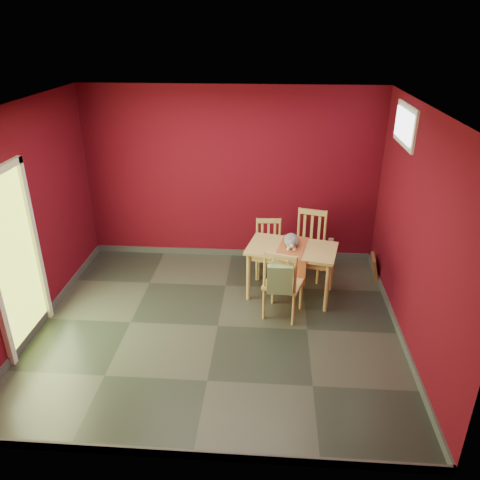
# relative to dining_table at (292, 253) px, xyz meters

# --- Properties ---
(ground) EXTENTS (4.50, 4.50, 0.00)m
(ground) POSITION_rel_dining_table_xyz_m (-0.93, -0.83, -0.64)
(ground) COLOR #2D342D
(ground) RESTS_ON ground
(room_shell) EXTENTS (4.50, 4.50, 4.50)m
(room_shell) POSITION_rel_dining_table_xyz_m (-0.93, -0.83, -0.59)
(room_shell) COLOR #560816
(room_shell) RESTS_ON ground
(doorway) EXTENTS (0.06, 1.01, 2.13)m
(doorway) POSITION_rel_dining_table_xyz_m (-3.15, -1.23, 0.48)
(doorway) COLOR #B7D838
(doorway) RESTS_ON ground
(window) EXTENTS (0.05, 0.90, 0.50)m
(window) POSITION_rel_dining_table_xyz_m (1.30, 0.17, 1.71)
(window) COLOR white
(window) RESTS_ON room_shell
(outlet_plate) EXTENTS (0.08, 0.02, 0.12)m
(outlet_plate) POSITION_rel_dining_table_xyz_m (0.67, 1.15, -0.34)
(outlet_plate) COLOR silver
(outlet_plate) RESTS_ON room_shell
(dining_table) EXTENTS (1.30, 0.92, 0.74)m
(dining_table) POSITION_rel_dining_table_xyz_m (0.00, 0.00, 0.00)
(dining_table) COLOR tan
(dining_table) RESTS_ON ground
(table_runner) EXTENTS (0.49, 0.79, 0.37)m
(table_runner) POSITION_rel_dining_table_xyz_m (-0.00, -0.12, 0.04)
(table_runner) COLOR #B2572D
(table_runner) RESTS_ON dining_table
(chair_far_left) EXTENTS (0.42, 0.42, 0.85)m
(chair_far_left) POSITION_rel_dining_table_xyz_m (-0.32, 0.59, -0.21)
(chair_far_left) COLOR tan
(chair_far_left) RESTS_ON ground
(chair_far_right) EXTENTS (0.57, 0.57, 0.99)m
(chair_far_right) POSITION_rel_dining_table_xyz_m (0.28, 0.62, -0.14)
(chair_far_right) COLOR tan
(chair_far_right) RESTS_ON ground
(chair_near) EXTENTS (0.56, 0.56, 0.97)m
(chair_near) POSITION_rel_dining_table_xyz_m (-0.12, -0.54, -0.15)
(chair_near) COLOR tan
(chair_near) RESTS_ON ground
(tote_bag) EXTENTS (0.31, 0.19, 0.44)m
(tote_bag) POSITION_rel_dining_table_xyz_m (-0.17, -0.76, 0.02)
(tote_bag) COLOR #79A267
(tote_bag) RESTS_ON chair_near
(cat) EXTENTS (0.32, 0.46, 0.21)m
(cat) POSITION_rel_dining_table_xyz_m (-0.01, 0.06, 0.20)
(cat) COLOR slate
(cat) RESTS_ON table_runner
(picture_frame) EXTENTS (0.15, 0.37, 0.36)m
(picture_frame) POSITION_rel_dining_table_xyz_m (1.26, 0.55, -0.46)
(picture_frame) COLOR brown
(picture_frame) RESTS_ON ground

